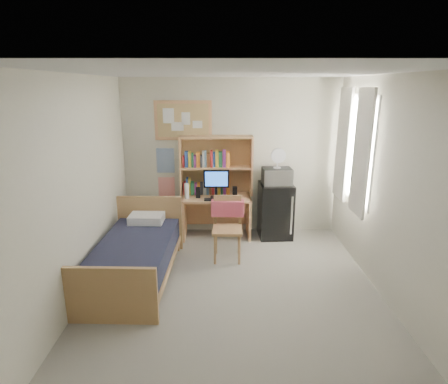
{
  "coord_description": "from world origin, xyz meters",
  "views": [
    {
      "loc": [
        -0.13,
        -4.13,
        2.46
      ],
      "look_at": [
        -0.11,
        1.2,
        0.95
      ],
      "focal_mm": 30.0,
      "sensor_mm": 36.0,
      "label": 1
    }
  ],
  "objects_px": {
    "desk": "(217,217)",
    "bed": "(135,261)",
    "bulletin_board": "(183,120)",
    "mini_fridge": "(275,210)",
    "monitor": "(216,185)",
    "speaker_right": "(235,192)",
    "speaker_left": "(198,193)",
    "desk_chair": "(227,229)",
    "desk_fan": "(277,159)",
    "microwave": "(277,176)"
  },
  "relations": [
    {
      "from": "bulletin_board",
      "to": "monitor",
      "type": "height_order",
      "value": "bulletin_board"
    },
    {
      "from": "bulletin_board",
      "to": "desk",
      "type": "bearing_deg",
      "value": -27.65
    },
    {
      "from": "mini_fridge",
      "to": "speaker_left",
      "type": "relative_size",
      "value": 5.3
    },
    {
      "from": "mini_fridge",
      "to": "desk_fan",
      "type": "height_order",
      "value": "desk_fan"
    },
    {
      "from": "speaker_left",
      "to": "microwave",
      "type": "height_order",
      "value": "microwave"
    },
    {
      "from": "desk",
      "to": "mini_fridge",
      "type": "distance_m",
      "value": 0.99
    },
    {
      "from": "desk",
      "to": "desk_fan",
      "type": "height_order",
      "value": "desk_fan"
    },
    {
      "from": "bulletin_board",
      "to": "speaker_right",
      "type": "bearing_deg",
      "value": -21.85
    },
    {
      "from": "bed",
      "to": "desk",
      "type": "bearing_deg",
      "value": 56.19
    },
    {
      "from": "bed",
      "to": "monitor",
      "type": "height_order",
      "value": "monitor"
    },
    {
      "from": "monitor",
      "to": "speaker_left",
      "type": "distance_m",
      "value": 0.33
    },
    {
      "from": "speaker_left",
      "to": "mini_fridge",
      "type": "bearing_deg",
      "value": 2.31
    },
    {
      "from": "desk_chair",
      "to": "microwave",
      "type": "relative_size",
      "value": 2.02
    },
    {
      "from": "microwave",
      "to": "desk_fan",
      "type": "bearing_deg",
      "value": 0.0
    },
    {
      "from": "bed",
      "to": "monitor",
      "type": "bearing_deg",
      "value": 55.02
    },
    {
      "from": "desk",
      "to": "monitor",
      "type": "bearing_deg",
      "value": -90.0
    },
    {
      "from": "bulletin_board",
      "to": "mini_fridge",
      "type": "bearing_deg",
      "value": -10.13
    },
    {
      "from": "desk",
      "to": "speaker_left",
      "type": "xyz_separation_m",
      "value": [
        -0.3,
        -0.07,
        0.44
      ]
    },
    {
      "from": "bulletin_board",
      "to": "desk",
      "type": "xyz_separation_m",
      "value": [
        0.54,
        -0.28,
        -1.57
      ]
    },
    {
      "from": "mini_fridge",
      "to": "monitor",
      "type": "xyz_separation_m",
      "value": [
        -0.98,
        -0.07,
        0.47
      ]
    },
    {
      "from": "microwave",
      "to": "desk_fan",
      "type": "relative_size",
      "value": 1.56
    },
    {
      "from": "speaker_left",
      "to": "speaker_right",
      "type": "distance_m",
      "value": 0.6
    },
    {
      "from": "bulletin_board",
      "to": "bed",
      "type": "bearing_deg",
      "value": -105.95
    },
    {
      "from": "desk_chair",
      "to": "desk_fan",
      "type": "xyz_separation_m",
      "value": [
        0.81,
        0.86,
        0.86
      ]
    },
    {
      "from": "desk_fan",
      "to": "mini_fridge",
      "type": "bearing_deg",
      "value": 90.0
    },
    {
      "from": "desk_chair",
      "to": "desk",
      "type": "bearing_deg",
      "value": 102.59
    },
    {
      "from": "bed",
      "to": "desk_chair",
      "type": "bearing_deg",
      "value": 27.65
    },
    {
      "from": "bulletin_board",
      "to": "mini_fridge",
      "type": "relative_size",
      "value": 1.03
    },
    {
      "from": "desk",
      "to": "speaker_right",
      "type": "xyz_separation_m",
      "value": [
        0.3,
        -0.05,
        0.44
      ]
    },
    {
      "from": "speaker_right",
      "to": "desk_fan",
      "type": "bearing_deg",
      "value": 2.66
    },
    {
      "from": "bulletin_board",
      "to": "monitor",
      "type": "bearing_deg",
      "value": -32.33
    },
    {
      "from": "mini_fridge",
      "to": "desk_fan",
      "type": "distance_m",
      "value": 0.87
    },
    {
      "from": "monitor",
      "to": "bed",
      "type": "bearing_deg",
      "value": -127.8
    },
    {
      "from": "bulletin_board",
      "to": "speaker_left",
      "type": "xyz_separation_m",
      "value": [
        0.24,
        -0.35,
        -1.13
      ]
    },
    {
      "from": "bulletin_board",
      "to": "desk_fan",
      "type": "bearing_deg",
      "value": -10.85
    },
    {
      "from": "microwave",
      "to": "mini_fridge",
      "type": "bearing_deg",
      "value": 90.0
    },
    {
      "from": "mini_fridge",
      "to": "desk_fan",
      "type": "relative_size",
      "value": 3.1
    },
    {
      "from": "speaker_right",
      "to": "bed",
      "type": "bearing_deg",
      "value": -134.78
    },
    {
      "from": "desk",
      "to": "bed",
      "type": "height_order",
      "value": "desk"
    },
    {
      "from": "mini_fridge",
      "to": "speaker_right",
      "type": "distance_m",
      "value": 0.76
    },
    {
      "from": "desk_chair",
      "to": "bed",
      "type": "bearing_deg",
      "value": -152.54
    },
    {
      "from": "monitor",
      "to": "speaker_left",
      "type": "xyz_separation_m",
      "value": [
        -0.3,
        -0.01,
        -0.13
      ]
    },
    {
      "from": "desk",
      "to": "bed",
      "type": "relative_size",
      "value": 0.59
    },
    {
      "from": "desk",
      "to": "desk_fan",
      "type": "relative_size",
      "value": 3.81
    },
    {
      "from": "bulletin_board",
      "to": "mini_fridge",
      "type": "height_order",
      "value": "bulletin_board"
    },
    {
      "from": "monitor",
      "to": "desk_fan",
      "type": "xyz_separation_m",
      "value": [
        0.98,
        0.05,
        0.41
      ]
    },
    {
      "from": "desk_chair",
      "to": "bed",
      "type": "relative_size",
      "value": 0.49
    },
    {
      "from": "bed",
      "to": "desk_fan",
      "type": "relative_size",
      "value": 6.4
    },
    {
      "from": "monitor",
      "to": "speaker_right",
      "type": "bearing_deg",
      "value": -0.0
    },
    {
      "from": "desk_chair",
      "to": "speaker_left",
      "type": "height_order",
      "value": "desk_chair"
    }
  ]
}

